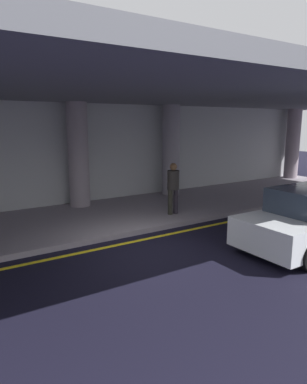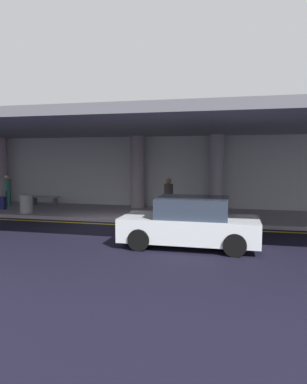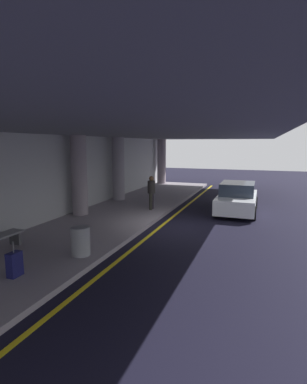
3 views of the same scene
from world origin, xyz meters
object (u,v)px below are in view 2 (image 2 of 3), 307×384
at_px(support_column_center, 216,173).
at_px(traveler_with_luggage, 7,188).
at_px(support_column_left_mid, 137,172).
at_px(suitcase_upright_primary, 2,203).
at_px(car_white, 190,223).
at_px(support_column_far_left, 1,171).
at_px(bench_metal, 45,199).
at_px(trash_bin_steel, 26,204).
at_px(person_waiting_for_ride, 169,195).

distance_m(support_column_center, traveler_with_luggage, 10.85).
distance_m(support_column_left_mid, suitcase_upright_primary, 6.90).
distance_m(support_column_left_mid, car_white, 7.77).
bearing_deg(car_white, support_column_far_left, -31.35).
relative_size(support_column_left_mid, suitcase_upright_primary, 4.06).
relative_size(bench_metal, trash_bin_steel, 1.88).
xyz_separation_m(support_column_left_mid, car_white, (3.57, -6.79, -1.26)).
relative_size(support_column_left_mid, bench_metal, 2.28).
relative_size(traveler_with_luggage, bench_metal, 1.05).
bearing_deg(traveler_with_luggage, suitcase_upright_primary, 48.08).
bearing_deg(traveler_with_luggage, trash_bin_steel, 78.39).
bearing_deg(bench_metal, support_column_left_mid, 4.94).
relative_size(car_white, bench_metal, 2.56).
xyz_separation_m(support_column_far_left, support_column_center, (12.00, 0.00, 0.00)).
height_order(support_column_far_left, traveler_with_luggage, support_column_far_left).
distance_m(support_column_far_left, traveler_with_luggage, 1.98).
xyz_separation_m(support_column_left_mid, support_column_center, (4.00, 0.00, 0.00)).
bearing_deg(support_column_far_left, support_column_center, 0.00).
relative_size(car_white, person_waiting_for_ride, 2.44).
height_order(person_waiting_for_ride, suitcase_upright_primary, person_waiting_for_ride).
bearing_deg(person_waiting_for_ride, suitcase_upright_primary, 61.47).
bearing_deg(support_column_center, support_column_far_left, 180.00).
height_order(support_column_left_mid, bench_metal, support_column_left_mid).
distance_m(car_white, bench_metal, 10.72).
bearing_deg(support_column_left_mid, person_waiting_for_ride, -52.05).
xyz_separation_m(support_column_left_mid, trash_bin_steel, (-4.51, -2.98, -1.40)).
relative_size(person_waiting_for_ride, suitcase_upright_primary, 1.87).
distance_m(support_column_center, trash_bin_steel, 9.13).
xyz_separation_m(car_white, person_waiting_for_ride, (-1.42, 4.05, 0.40)).
distance_m(person_waiting_for_ride, trash_bin_steel, 6.68).
relative_size(support_column_far_left, bench_metal, 2.28).
bearing_deg(support_column_center, car_white, -93.66).
xyz_separation_m(car_white, trash_bin_steel, (-8.08, 3.82, -0.14)).
distance_m(person_waiting_for_ride, bench_metal, 7.59).
height_order(support_column_left_mid, car_white, support_column_left_mid).
height_order(support_column_left_mid, suitcase_upright_primary, support_column_left_mid).
bearing_deg(traveler_with_luggage, support_column_left_mid, 126.58).
height_order(support_column_center, trash_bin_steel, support_column_center).
distance_m(support_column_far_left, support_column_left_mid, 8.00).
relative_size(support_column_left_mid, trash_bin_steel, 4.29).
relative_size(support_column_center, trash_bin_steel, 4.29).
xyz_separation_m(support_column_far_left, traveler_with_luggage, (1.26, -1.26, -0.86)).
bearing_deg(trash_bin_steel, bench_metal, 102.21).
xyz_separation_m(support_column_center, car_white, (-0.43, -6.79, -1.26)).
bearing_deg(person_waiting_for_ride, trash_bin_steel, 66.66).
relative_size(support_column_far_left, car_white, 0.89).
height_order(support_column_center, person_waiting_for_ride, support_column_center).
bearing_deg(support_column_far_left, suitcase_upright_primary, -53.72).
distance_m(traveler_with_luggage, suitcase_upright_primary, 1.27).
height_order(support_column_far_left, support_column_center, same).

